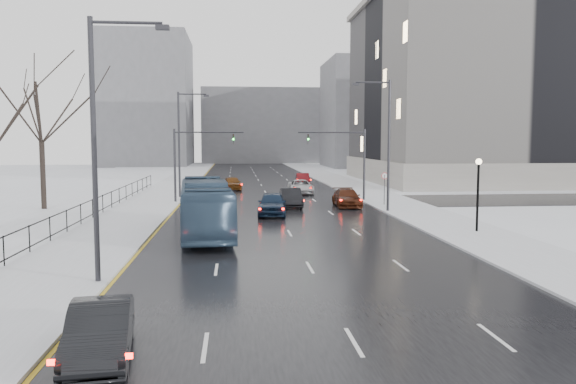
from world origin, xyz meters
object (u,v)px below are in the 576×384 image
object	(u,v)px
sedan_left_near	(100,331)
lamppost_r_mid	(478,184)
sedan_right_cross	(301,187)
sedan_right_near	(291,198)
no_uturn_sign	(385,179)
sedan_right_distant	(303,179)
streetlight_l_far	(181,139)
streetlight_r_mid	(386,139)
streetlight_l_near	(100,137)
tree_park_e	(44,210)
mast_signal_left	(187,156)
mast_signal_right	(353,156)
bus	(205,207)
sedan_center_near	(272,204)
sedan_right_far	(347,198)
sedan_center_far	(232,183)

from	to	relation	value
sedan_left_near	lamppost_r_mid	bearing A→B (deg)	37.50
sedan_left_near	sedan_right_cross	bearing A→B (deg)	69.33
sedan_right_near	sedan_right_cross	size ratio (longest dim) A/B	0.90
no_uturn_sign	sedan_right_distant	distance (m)	23.51
streetlight_l_far	lamppost_r_mid	xyz separation A→B (m)	(19.17, -22.00, -2.67)
streetlight_r_mid	streetlight_l_near	bearing A→B (deg)	-129.24
tree_park_e	streetlight_r_mid	world-z (taller)	streetlight_r_mid
sedan_right_cross	streetlight_l_far	bearing A→B (deg)	-163.51
mast_signal_left	sedan_right_distant	distance (m)	23.07
mast_signal_right	bus	size ratio (longest dim) A/B	0.56
streetlight_r_mid	mast_signal_right	bearing A→B (deg)	96.00
sedan_center_near	sedan_right_far	world-z (taller)	sedan_center_near
sedan_right_far	sedan_right_cross	bearing A→B (deg)	104.31
sedan_right_near	sedan_right_distant	size ratio (longest dim) A/B	1.08
sedan_right_near	sedan_center_far	world-z (taller)	sedan_right_near
lamppost_r_mid	sedan_right_distant	distance (m)	37.63
bus	sedan_center_far	xyz separation A→B (m)	(1.41, 29.65, -0.85)
mast_signal_left	streetlight_l_near	bearing A→B (deg)	-91.72
no_uturn_sign	bus	size ratio (longest dim) A/B	0.23
streetlight_r_mid	sedan_right_cross	bearing A→B (deg)	106.89
mast_signal_left	sedan_left_near	distance (m)	35.71
streetlight_l_far	sedan_right_distant	world-z (taller)	streetlight_l_far
tree_park_e	sedan_right_cross	world-z (taller)	tree_park_e
sedan_left_near	sedan_right_distant	world-z (taller)	sedan_right_distant
lamppost_r_mid	sedan_right_far	distance (m)	14.88
sedan_center_near	streetlight_l_near	bearing A→B (deg)	-106.90
sedan_right_near	sedan_right_far	size ratio (longest dim) A/B	0.94
sedan_right_cross	sedan_right_distant	distance (m)	11.86
lamppost_r_mid	streetlight_r_mid	bearing A→B (deg)	105.82
streetlight_l_far	sedan_center_far	xyz separation A→B (m)	(4.67, 8.57, -4.83)
streetlight_l_near	sedan_center_far	world-z (taller)	streetlight_l_near
mast_signal_left	bus	size ratio (longest dim) A/B	0.56
tree_park_e	sedan_right_cross	size ratio (longest dim) A/B	2.61
streetlight_l_near	sedan_right_near	size ratio (longest dim) A/B	2.15
sedan_left_near	sedan_right_far	xyz separation A→B (m)	(12.56, 31.39, 0.02)
bus	sedan_right_cross	size ratio (longest dim) A/B	2.23
streetlight_l_far	bus	size ratio (longest dim) A/B	0.87
streetlight_l_near	sedan_right_far	xyz separation A→B (m)	(14.17, 23.85, -4.86)
sedan_right_distant	lamppost_r_mid	bearing A→B (deg)	-78.56
streetlight_r_mid	streetlight_l_near	world-z (taller)	same
sedan_right_cross	mast_signal_right	bearing A→B (deg)	-62.17
tree_park_e	sedan_left_near	size ratio (longest dim) A/B	3.18
streetlight_l_far	sedan_right_far	xyz separation A→B (m)	(14.17, -8.15, -4.86)
tree_park_e	sedan_right_near	xyz separation A→B (m)	(19.57, -0.04, 0.81)
lamppost_r_mid	sedan_left_near	bearing A→B (deg)	-135.02
sedan_right_far	mast_signal_right	bearing A→B (deg)	74.36
mast_signal_right	sedan_left_near	world-z (taller)	mast_signal_right
streetlight_l_near	bus	distance (m)	12.07
tree_park_e	sedan_center_far	distance (m)	22.16
streetlight_l_near	sedan_right_cross	world-z (taller)	streetlight_l_near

